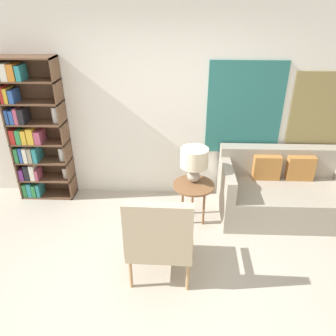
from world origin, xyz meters
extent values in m
plane|color=#B2A899|center=(0.00, 0.00, 0.00)|extent=(14.00, 14.00, 0.00)
cube|color=white|center=(0.00, 2.03, 1.35)|extent=(6.40, 0.06, 2.70)
cube|color=#286B66|center=(1.04, 1.99, 1.32)|extent=(1.00, 0.02, 1.25)
cube|color=olive|center=(2.16, 1.99, 1.33)|extent=(1.03, 0.02, 0.98)
cube|color=brown|center=(-2.12, 1.85, 1.00)|extent=(0.02, 0.30, 2.00)
cube|color=brown|center=(-1.38, 1.85, 1.00)|extent=(0.02, 0.30, 2.00)
cube|color=brown|center=(-1.75, 1.85, 1.99)|extent=(0.76, 0.30, 0.02)
cube|color=brown|center=(-1.75, 1.85, 0.01)|extent=(0.76, 0.30, 0.02)
cube|color=brown|center=(-1.75, 2.00, 1.00)|extent=(0.76, 0.01, 2.00)
cube|color=brown|center=(-1.75, 1.85, 0.29)|extent=(0.76, 0.30, 0.02)
cube|color=#338C4C|center=(-2.07, 1.84, 0.12)|extent=(0.06, 0.25, 0.20)
cube|color=teal|center=(-2.00, 1.83, 0.13)|extent=(0.06, 0.24, 0.22)
cube|color=#338C4C|center=(-1.94, 1.79, 0.11)|extent=(0.06, 0.17, 0.19)
cube|color=teal|center=(-1.87, 1.82, 0.12)|extent=(0.04, 0.22, 0.20)
cube|color=brown|center=(-1.75, 1.85, 0.57)|extent=(0.76, 0.30, 0.02)
cube|color=#7A338C|center=(-2.07, 1.80, 0.38)|extent=(0.06, 0.17, 0.16)
cube|color=black|center=(-1.98, 1.81, 0.42)|extent=(0.07, 0.20, 0.23)
cube|color=silver|center=(-1.91, 1.82, 0.42)|extent=(0.07, 0.22, 0.23)
cube|color=#B24C6B|center=(-1.85, 1.80, 0.38)|extent=(0.04, 0.18, 0.16)
cylinder|color=beige|center=(-1.46, 1.85, 0.38)|extent=(0.10, 0.10, 0.16)
cube|color=brown|center=(-1.75, 1.85, 0.86)|extent=(0.76, 0.30, 0.02)
cube|color=#338C4C|center=(-2.07, 1.82, 0.69)|extent=(0.05, 0.22, 0.21)
cube|color=#2D56A8|center=(-2.01, 1.79, 0.69)|extent=(0.04, 0.17, 0.22)
cube|color=silver|center=(-1.95, 1.82, 0.69)|extent=(0.06, 0.22, 0.21)
cube|color=gray|center=(-1.88, 1.83, 0.69)|extent=(0.06, 0.23, 0.22)
cube|color=teal|center=(-1.81, 1.84, 0.69)|extent=(0.06, 0.25, 0.21)
cylinder|color=white|center=(-1.47, 1.85, 0.68)|extent=(0.11, 0.11, 0.19)
cube|color=brown|center=(-1.75, 1.85, 1.14)|extent=(0.76, 0.30, 0.02)
cube|color=red|center=(-2.06, 1.80, 0.97)|extent=(0.07, 0.18, 0.20)
cube|color=#338C4C|center=(-1.99, 1.80, 0.97)|extent=(0.07, 0.17, 0.20)
cube|color=gold|center=(-1.91, 1.83, 0.96)|extent=(0.07, 0.23, 0.19)
cube|color=gold|center=(-1.82, 1.80, 0.98)|extent=(0.09, 0.19, 0.22)
cube|color=#B24C6B|center=(-1.73, 1.82, 0.96)|extent=(0.08, 0.23, 0.18)
cube|color=brown|center=(-1.75, 1.85, 1.42)|extent=(0.76, 0.30, 0.02)
cube|color=#2D56A8|center=(-2.08, 1.79, 1.25)|extent=(0.04, 0.17, 0.19)
cube|color=#2D56A8|center=(-2.02, 1.82, 1.24)|extent=(0.06, 0.23, 0.18)
cube|color=#B24C6B|center=(-1.96, 1.81, 1.26)|extent=(0.05, 0.21, 0.21)
cube|color=black|center=(-1.89, 1.82, 1.25)|extent=(0.08, 0.23, 0.21)
cylinder|color=white|center=(-1.47, 1.85, 1.25)|extent=(0.11, 0.11, 0.21)
cube|color=brown|center=(-1.75, 1.85, 1.70)|extent=(0.76, 0.30, 0.02)
cube|color=red|center=(-2.08, 1.81, 1.54)|extent=(0.04, 0.19, 0.21)
cube|color=gold|center=(-2.03, 1.81, 1.53)|extent=(0.05, 0.21, 0.19)
cube|color=#2D56A8|center=(-1.96, 1.82, 1.52)|extent=(0.06, 0.22, 0.17)
cube|color=teal|center=(-2.07, 1.82, 1.80)|extent=(0.05, 0.21, 0.17)
cube|color=silver|center=(-1.99, 1.80, 1.82)|extent=(0.09, 0.18, 0.21)
cube|color=orange|center=(-1.90, 1.83, 1.82)|extent=(0.09, 0.24, 0.21)
cube|color=teal|center=(-1.81, 1.82, 1.81)|extent=(0.06, 0.22, 0.19)
cylinder|color=tan|center=(0.30, 0.68, 0.17)|extent=(0.04, 0.04, 0.35)
cylinder|color=tan|center=(-0.27, 0.69, 0.17)|extent=(0.04, 0.04, 0.35)
cylinder|color=tan|center=(0.29, 0.12, 0.17)|extent=(0.04, 0.04, 0.35)
cylinder|color=tan|center=(-0.28, 0.13, 0.17)|extent=(0.04, 0.04, 0.35)
cube|color=tan|center=(0.01, 0.41, 0.39)|extent=(0.67, 0.65, 0.08)
cube|color=tan|center=(0.00, 0.14, 0.72)|extent=(0.65, 0.12, 0.59)
cube|color=tan|center=(0.32, 0.40, 0.53)|extent=(0.06, 0.58, 0.04)
cube|color=tan|center=(-0.30, 0.41, 0.53)|extent=(0.06, 0.58, 0.04)
cube|color=#9E9384|center=(1.59, 1.48, 0.21)|extent=(1.69, 0.93, 0.43)
cube|color=#9E9384|center=(1.59, 1.85, 0.63)|extent=(1.69, 0.20, 0.42)
cube|color=#9E9384|center=(0.81, 1.48, 0.57)|extent=(0.12, 0.93, 0.29)
cube|color=#B27538|center=(1.37, 1.70, 0.60)|extent=(0.36, 0.12, 0.34)
cube|color=#B27538|center=(1.82, 1.70, 0.60)|extent=(0.36, 0.12, 0.34)
cylinder|color=brown|center=(0.37, 1.29, 0.54)|extent=(0.53, 0.53, 0.02)
cylinder|color=brown|center=(0.37, 1.45, 0.26)|extent=(0.03, 0.03, 0.53)
cylinder|color=brown|center=(0.24, 1.21, 0.26)|extent=(0.03, 0.03, 0.53)
cylinder|color=brown|center=(0.51, 1.21, 0.26)|extent=(0.03, 0.03, 0.53)
ellipsoid|color=#A59E93|center=(0.37, 1.36, 0.63)|extent=(0.17, 0.17, 0.16)
cylinder|color=tan|center=(0.37, 1.36, 0.74)|extent=(0.02, 0.02, 0.06)
cylinder|color=beige|center=(0.37, 1.36, 0.89)|extent=(0.35, 0.35, 0.24)
camera|label=1|loc=(0.19, -2.27, 2.65)|focal=35.00mm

